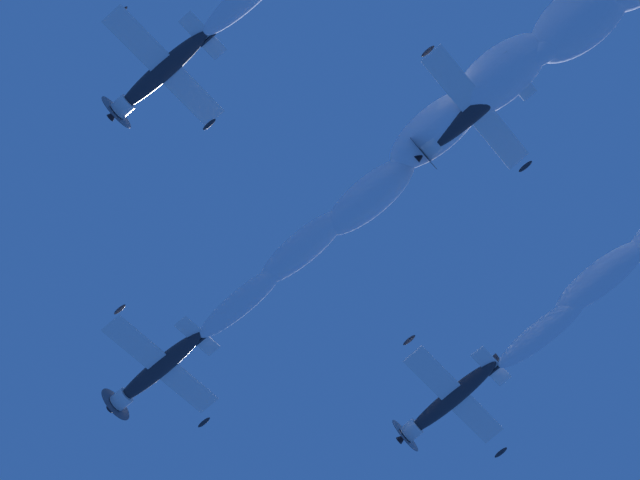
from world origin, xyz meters
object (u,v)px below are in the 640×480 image
(airplane_lead, at_px, (157,370))
(airplane_right_wingman, at_px, (449,400))
(airplane_left_wingman, at_px, (160,73))
(airplane_slot_tail, at_px, (470,114))

(airplane_lead, bearing_deg, airplane_right_wingman, -50.35)
(airplane_lead, bearing_deg, airplane_left_wingman, -143.85)
(airplane_lead, xyz_separation_m, airplane_left_wingman, (-13.87, -10.13, 0.50))
(airplane_left_wingman, bearing_deg, airplane_right_wingman, -7.04)
(airplane_lead, relative_size, airplane_right_wingman, 1.00)
(airplane_slot_tail, bearing_deg, airplane_lead, 83.75)
(airplane_left_wingman, relative_size, airplane_slot_tail, 0.98)
(airplane_left_wingman, bearing_deg, airplane_slot_tail, -48.94)
(airplane_lead, xyz_separation_m, airplane_slot_tail, (-2.53, -23.15, -0.56))
(airplane_lead, distance_m, airplane_slot_tail, 23.29)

